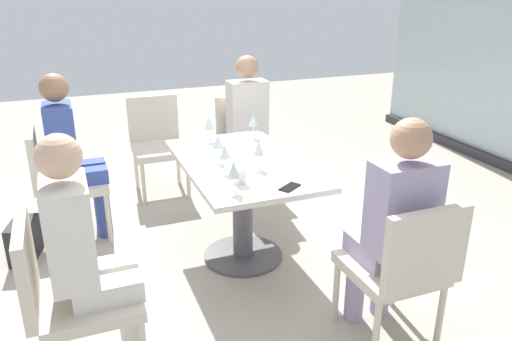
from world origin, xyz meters
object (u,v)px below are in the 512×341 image
object	(u,v)px
chair_front_left	(60,177)
wine_glass_3	(253,120)
wine_glass_1	(218,142)
wine_glass_4	(234,170)
person_front_left	(71,149)
cell_phone_on_table	(290,187)
person_front_right	(86,249)
wine_glass_0	(258,149)
chair_side_end	(157,139)
person_far_left	(250,120)
coffee_cup	(240,176)
handbag_0	(24,240)
wine_glass_2	(209,124)
dining_table_main	(242,189)
chair_far_left	(246,139)
chair_far_right	(403,265)
wine_glass_5	(225,152)
chair_front_right	(67,291)
person_far_right	(394,220)

from	to	relation	value
chair_front_left	wine_glass_3	size ratio (longest dim) A/B	4.70
wine_glass_1	wine_glass_4	bearing A→B (deg)	-7.72
person_front_left	cell_phone_on_table	bearing A→B (deg)	41.37
person_front_right	wine_glass_0	bearing A→B (deg)	119.39
wine_glass_0	wine_glass_4	world-z (taller)	same
chair_side_end	person_far_left	distance (m)	0.88
wine_glass_1	chair_side_end	bearing A→B (deg)	-173.45
coffee_cup	handbag_0	xyz separation A→B (m)	(-0.91, -1.30, -0.64)
person_far_left	handbag_0	world-z (taller)	person_far_left
person_far_left	wine_glass_3	distance (m)	0.62
wine_glass_2	coffee_cup	size ratio (longest dim) A/B	2.06
dining_table_main	wine_glass_0	xyz separation A→B (m)	(0.16, 0.05, 0.33)
wine_glass_1	cell_phone_on_table	world-z (taller)	wine_glass_1
person_front_right	handbag_0	world-z (taller)	person_front_right
chair_far_left	cell_phone_on_table	world-z (taller)	chair_far_left
chair_far_right	person_front_right	world-z (taller)	person_front_right
wine_glass_2	chair_side_end	bearing A→B (deg)	-165.99
wine_glass_1	person_far_left	bearing A→B (deg)	148.83
chair_side_end	wine_glass_3	size ratio (longest dim) A/B	4.70
chair_front_left	wine_glass_0	size ratio (longest dim) A/B	4.70
person_front_left	person_far_left	bearing A→B (deg)	100.32
wine_glass_5	dining_table_main	bearing A→B (deg)	130.71
chair_side_end	wine_glass_5	bearing A→B (deg)	4.95
person_far_left	wine_glass_5	size ratio (longest dim) A/B	6.81
chair_front_right	wine_glass_3	xyz separation A→B (m)	(-1.27, 1.43, 0.37)
chair_front_left	chair_far_left	bearing A→B (deg)	103.36
coffee_cup	cell_phone_on_table	world-z (taller)	coffee_cup
person_front_right	wine_glass_0	xyz separation A→B (m)	(-0.62, 1.10, 0.16)
chair_far_right	wine_glass_3	bearing A→B (deg)	-173.55
chair_side_end	wine_glass_1	xyz separation A→B (m)	(1.38, 0.16, 0.37)
wine_glass_1	wine_glass_5	xyz separation A→B (m)	(0.21, -0.02, 0.00)
dining_table_main	chair_side_end	xyz separation A→B (m)	(-1.45, -0.30, -0.04)
dining_table_main	wine_glass_4	xyz separation A→B (m)	(0.46, -0.22, 0.33)
chair_front_right	wine_glass_0	world-z (taller)	wine_glass_0
chair_side_end	person_far_right	world-z (taller)	person_far_right
cell_phone_on_table	wine_glass_0	bearing A→B (deg)	154.06
person_far_right	wine_glass_0	size ratio (longest dim) A/B	6.81
wine_glass_2	coffee_cup	world-z (taller)	wine_glass_2
person_front_right	handbag_0	bearing A→B (deg)	-163.42
chair_front_right	chair_side_end	distance (m)	2.39
dining_table_main	cell_phone_on_table	xyz separation A→B (m)	(0.53, 0.10, 0.20)
person_far_left	wine_glass_4	bearing A→B (deg)	-23.84
chair_far_right	wine_glass_5	xyz separation A→B (m)	(-1.02, -0.62, 0.37)
wine_glass_4	chair_far_left	bearing A→B (deg)	157.60
chair_front_left	cell_phone_on_table	distance (m)	1.84
chair_front_left	chair_far_right	size ratio (longest dim) A/B	1.00
chair_front_right	cell_phone_on_table	world-z (taller)	chair_front_right
wine_glass_3	wine_glass_1	bearing A→B (deg)	-44.43
wine_glass_1	handbag_0	distance (m)	1.57
chair_front_right	person_front_left	world-z (taller)	person_front_left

